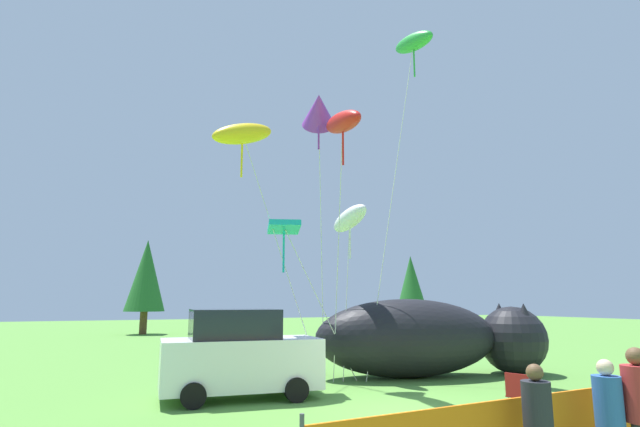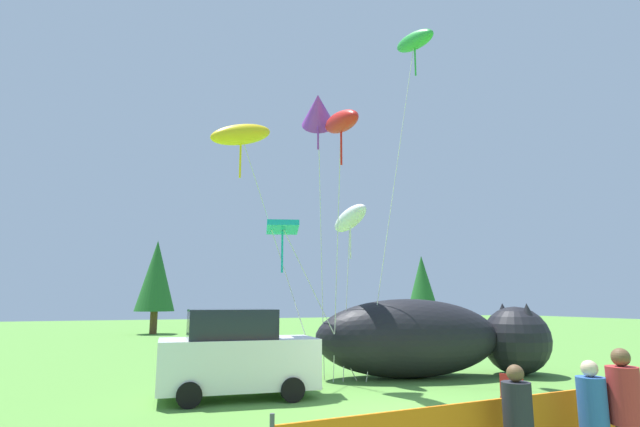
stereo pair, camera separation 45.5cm
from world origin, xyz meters
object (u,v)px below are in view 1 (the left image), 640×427
(folding_chair, at_px, (521,393))
(kite_yellow_hero, at_px, (243,135))
(kite_green_fish, at_px, (413,44))
(kite_purple_delta, at_px, (319,111))
(spectator_in_green_shirt, at_px, (538,426))
(kite_white_ghost, at_px, (350,219))
(kite_teal_diamond, at_px, (285,230))
(kite_red_lizard, at_px, (343,123))
(spectator_in_blue_shirt, at_px, (610,419))
(parked_car, at_px, (239,355))
(inflatable_cat, at_px, (430,340))

(folding_chair, bearing_deg, kite_yellow_hero, 110.68)
(kite_green_fish, xyz_separation_m, kite_purple_delta, (-3.62, 0.14, -3.04))
(spectator_in_green_shirt, bearing_deg, kite_white_ghost, 75.98)
(kite_teal_diamond, relative_size, kite_red_lizard, 0.57)
(spectator_in_blue_shirt, height_order, kite_yellow_hero, kite_yellow_hero)
(spectator_in_blue_shirt, distance_m, kite_teal_diamond, 9.46)
(folding_chair, relative_size, kite_teal_diamond, 0.20)
(folding_chair, distance_m, kite_purple_delta, 9.88)
(kite_white_ghost, xyz_separation_m, kite_purple_delta, (-1.31, -0.46, 3.34))
(spectator_in_blue_shirt, relative_size, kite_red_lizard, 0.20)
(kite_green_fish, bearing_deg, kite_red_lizard, -161.28)
(parked_car, distance_m, kite_white_ghost, 5.85)
(inflatable_cat, bearing_deg, kite_yellow_hero, -167.51)
(spectator_in_green_shirt, distance_m, kite_purple_delta, 11.72)
(spectator_in_green_shirt, bearing_deg, kite_purple_delta, 83.36)
(folding_chair, xyz_separation_m, spectator_in_blue_shirt, (-1.89, -3.36, 0.34))
(kite_teal_diamond, distance_m, kite_purple_delta, 4.16)
(kite_white_ghost, xyz_separation_m, kite_red_lizard, (-1.11, -1.75, 2.52))
(kite_yellow_hero, bearing_deg, kite_purple_delta, 3.46)
(kite_teal_diamond, bearing_deg, folding_chair, -58.98)
(parked_car, bearing_deg, kite_yellow_hero, 84.61)
(kite_white_ghost, bearing_deg, kite_yellow_hero, -170.89)
(spectator_in_blue_shirt, distance_m, kite_purple_delta, 11.76)
(kite_red_lizard, bearing_deg, kite_purple_delta, 98.77)
(kite_green_fish, bearing_deg, inflatable_cat, 4.30)
(parked_car, relative_size, inflatable_cat, 0.51)
(folding_chair, height_order, kite_green_fish, kite_green_fish)
(kite_red_lizard, relative_size, kite_green_fish, 0.67)
(kite_red_lizard, xyz_separation_m, kite_green_fish, (3.42, 1.16, 3.86))
(kite_teal_diamond, bearing_deg, kite_white_ghost, 18.69)
(inflatable_cat, bearing_deg, parked_car, -158.76)
(spectator_in_green_shirt, xyz_separation_m, kite_green_fish, (4.66, 8.83, 10.51))
(spectator_in_blue_shirt, bearing_deg, folding_chair, 60.60)
(inflatable_cat, height_order, spectator_in_blue_shirt, inflatable_cat)
(kite_purple_delta, bearing_deg, kite_yellow_hero, -176.54)
(kite_white_ghost, height_order, kite_red_lizard, kite_red_lizard)
(inflatable_cat, distance_m, kite_yellow_hero, 8.76)
(spectator_in_blue_shirt, bearing_deg, kite_yellow_hero, 105.95)
(kite_white_ghost, height_order, kite_yellow_hero, kite_yellow_hero)
(spectator_in_blue_shirt, height_order, kite_teal_diamond, kite_teal_diamond)
(parked_car, height_order, kite_green_fish, kite_green_fish)
(parked_car, xyz_separation_m, folding_chair, (4.65, -4.57, -0.50))
(parked_car, bearing_deg, kite_green_fish, 14.84)
(spectator_in_green_shirt, height_order, kite_red_lizard, kite_red_lizard)
(spectator_in_green_shirt, bearing_deg, inflatable_cat, 60.98)
(spectator_in_green_shirt, bearing_deg, parked_car, 101.86)
(folding_chair, height_order, kite_teal_diamond, kite_teal_diamond)
(spectator_in_green_shirt, height_order, kite_teal_diamond, kite_teal_diamond)
(kite_teal_diamond, bearing_deg, spectator_in_blue_shirt, -81.42)
(kite_teal_diamond, relative_size, kite_purple_delta, 0.51)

